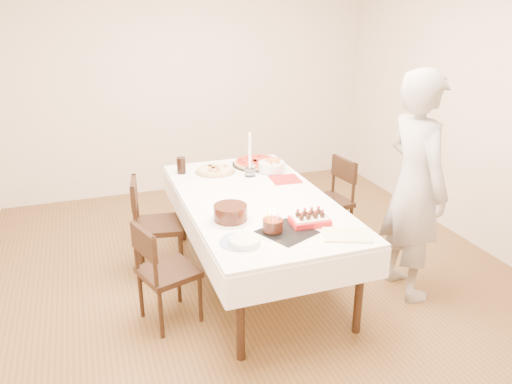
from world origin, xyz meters
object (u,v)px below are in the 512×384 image
object	(u,v)px
birthday_cake	(273,221)
strawberry_box	(310,220)
chair_left_dessert	(169,272)
person	(415,187)
dining_table	(256,239)
cola_glass	(181,165)
pizza_white	(215,170)
chair_right_savory	(327,202)
taper_candle	(250,154)
layer_cake	(230,213)
chair_left_savory	(159,225)
pizza_pepperoni	(257,163)
pasta_bowl	(272,166)

from	to	relation	value
birthday_cake	strawberry_box	bearing A→B (deg)	5.32
chair_left_dessert	person	distance (m)	1.98
dining_table	cola_glass	size ratio (longest dim) A/B	14.05
pizza_white	birthday_cake	xyz separation A→B (m)	(0.05, -1.34, 0.06)
birthday_cake	chair_right_savory	bearing A→B (deg)	47.20
taper_candle	layer_cake	world-z (taller)	taper_candle
birthday_cake	strawberry_box	size ratio (longest dim) A/B	0.54
chair_left_savory	chair_left_dessert	size ratio (longest dim) A/B	1.07
person	pizza_pepperoni	distance (m)	1.60
pasta_bowl	taper_candle	size ratio (longest dim) A/B	0.60
chair_right_savory	taper_candle	bearing A→B (deg)	165.33
person	taper_candle	size ratio (longest dim) A/B	4.35
chair_left_dessert	birthday_cake	bearing A→B (deg)	139.27
pizza_white	birthday_cake	bearing A→B (deg)	-87.86
chair_right_savory	person	world-z (taller)	person
chair_left_dessert	person	world-z (taller)	person
pasta_bowl	layer_cake	distance (m)	1.16
cola_glass	strawberry_box	size ratio (longest dim) A/B	0.56
chair_left_savory	strawberry_box	bearing A→B (deg)	141.27
cola_glass	strawberry_box	distance (m)	1.54
person	taper_candle	world-z (taller)	person
taper_candle	cola_glass	distance (m)	0.65
dining_table	chair_left_dessert	size ratio (longest dim) A/B	2.65
dining_table	pasta_bowl	world-z (taller)	pasta_bowl
layer_cake	strawberry_box	world-z (taller)	layer_cake
cola_glass	layer_cake	world-z (taller)	cola_glass
pizza_pepperoni	pasta_bowl	bearing A→B (deg)	-74.13
birthday_cake	taper_candle	bearing A→B (deg)	79.03
cola_glass	layer_cake	xyz separation A→B (m)	(0.12, -1.16, -0.01)
layer_cake	birthday_cake	bearing A→B (deg)	-50.02
pizza_pepperoni	cola_glass	size ratio (longest dim) A/B	3.13
person	pasta_bowl	distance (m)	1.36
chair_right_savory	pasta_bowl	bearing A→B (deg)	156.43
birthday_cake	person	bearing A→B (deg)	3.34
pizza_white	pizza_pepperoni	size ratio (longest dim) A/B	0.79
pizza_pepperoni	birthday_cake	bearing A→B (deg)	-105.23
strawberry_box	pizza_white	bearing A→B (deg)	104.74
chair_left_dessert	cola_glass	world-z (taller)	cola_glass
person	pizza_pepperoni	world-z (taller)	person
chair_right_savory	pizza_pepperoni	world-z (taller)	chair_right_savory
dining_table	chair_right_savory	size ratio (longest dim) A/B	2.55
pizza_white	cola_glass	size ratio (longest dim) A/B	2.48
cola_glass	pizza_white	bearing A→B (deg)	-16.21
pizza_white	layer_cake	xyz separation A→B (m)	(-0.17, -1.07, 0.04)
dining_table	taper_candle	bearing A→B (deg)	76.58
chair_left_savory	birthday_cake	size ratio (longest dim) A/B	5.92
pizza_white	cola_glass	distance (m)	0.32
chair_left_dessert	layer_cake	xyz separation A→B (m)	(0.47, -0.02, 0.41)
birthday_cake	chair_left_dessert	bearing A→B (deg)	157.34
pasta_bowl	taper_candle	world-z (taller)	taper_candle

